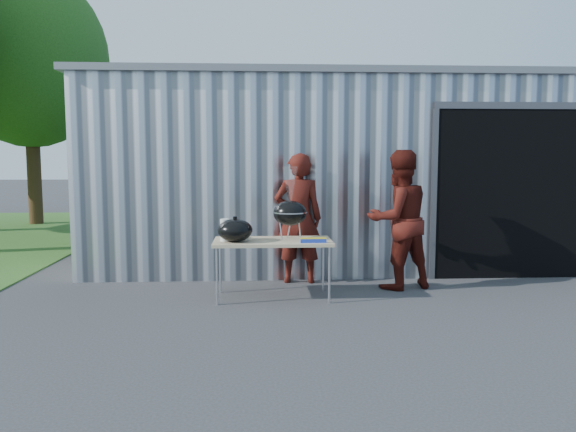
{
  "coord_description": "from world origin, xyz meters",
  "views": [
    {
      "loc": [
        -0.52,
        -6.4,
        1.8
      ],
      "look_at": [
        -0.13,
        0.76,
        1.05
      ],
      "focal_mm": 35.0,
      "sensor_mm": 36.0,
      "label": 1
    }
  ],
  "objects": [
    {
      "name": "person_cook",
      "position": [
        0.06,
        1.57,
        0.93
      ],
      "size": [
        0.7,
        0.48,
        1.86
      ],
      "primitive_type": "imported",
      "rotation": [
        0.0,
        0.0,
        3.1
      ],
      "color": "#47130D",
      "rests_on": "ground"
    },
    {
      "name": "ground",
      "position": [
        0.0,
        0.0,
        0.0
      ],
      "size": [
        80.0,
        80.0,
        0.0
      ],
      "primitive_type": "plane",
      "color": "#313134"
    },
    {
      "name": "kettle_grill",
      "position": [
        -0.11,
        0.76,
        1.17
      ],
      "size": [
        0.44,
        0.44,
        0.94
      ],
      "color": "black",
      "rests_on": "folding_table"
    },
    {
      "name": "person_bystander",
      "position": [
        1.4,
        1.13,
        0.95
      ],
      "size": [
        1.1,
        0.97,
        1.9
      ],
      "primitive_type": "imported",
      "rotation": [
        0.0,
        0.0,
        3.45
      ],
      "color": "#47130D",
      "rests_on": "ground"
    },
    {
      "name": "paper_towels",
      "position": [
        -0.93,
        0.63,
        0.89
      ],
      "size": [
        0.12,
        0.12,
        0.28
      ],
      "primitive_type": "cylinder",
      "color": "white",
      "rests_on": "folding_table"
    },
    {
      "name": "white_tub",
      "position": [
        -0.88,
        0.87,
        0.8
      ],
      "size": [
        0.2,
        0.15,
        0.1
      ],
      "primitive_type": "cube",
      "color": "white",
      "rests_on": "folding_table"
    },
    {
      "name": "tree_far",
      "position": [
        -6.5,
        9.0,
        4.37
      ],
      "size": [
        4.06,
        4.06,
        6.72
      ],
      "color": "#442D19",
      "rests_on": "ground"
    },
    {
      "name": "grill_lid",
      "position": [
        -0.81,
        0.58,
        0.89
      ],
      "size": [
        0.44,
        0.44,
        0.32
      ],
      "color": "black",
      "rests_on": "folding_table"
    },
    {
      "name": "building",
      "position": [
        0.92,
        4.59,
        1.54
      ],
      "size": [
        8.2,
        6.2,
        3.1
      ],
      "color": "silver",
      "rests_on": "ground"
    },
    {
      "name": "foil_box",
      "position": [
        0.16,
        0.43,
        0.78
      ],
      "size": [
        0.32,
        0.06,
        0.06
      ],
      "color": "#1932A6",
      "rests_on": "folding_table"
    },
    {
      "name": "folding_table",
      "position": [
        -0.33,
        0.68,
        0.71
      ],
      "size": [
        1.5,
        0.75,
        0.75
      ],
      "color": "tan",
      "rests_on": "ground"
    }
  ]
}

